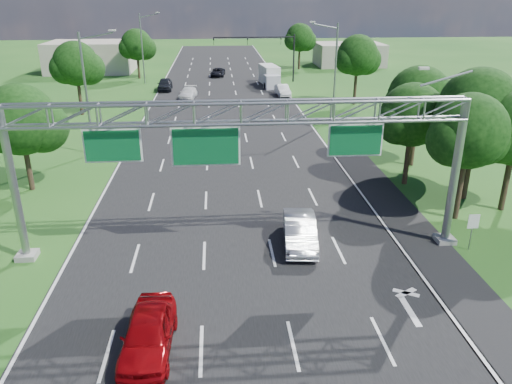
{
  "coord_description": "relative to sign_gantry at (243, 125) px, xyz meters",
  "views": [
    {
      "loc": [
        -0.94,
        -11.75,
        12.96
      ],
      "look_at": [
        1.0,
        12.17,
        3.26
      ],
      "focal_mm": 35.0,
      "sensor_mm": 36.0,
      "label": 1
    }
  ],
  "objects": [
    {
      "name": "ground",
      "position": [
        -0.33,
        18.0,
        -6.89
      ],
      "size": [
        220.0,
        220.0,
        0.0
      ],
      "primitive_type": "plane",
      "color": "#1B4F17",
      "rests_on": "ground"
    },
    {
      "name": "car_queue_c",
      "position": [
        -8.33,
        47.41,
        -6.08
      ],
      "size": [
        2.02,
        4.82,
        1.63
      ],
      "primitive_type": "imported",
      "rotation": [
        0.0,
        0.0,
        0.02
      ],
      "color": "black",
      "rests_on": "ground"
    },
    {
      "name": "red_coupe",
      "position": [
        -4.12,
        -7.81,
        -6.1
      ],
      "size": [
        2.06,
        4.74,
        1.59
      ],
      "primitive_type": "imported",
      "rotation": [
        0.0,
        0.0,
        -0.04
      ],
      "color": "#91060B",
      "rests_on": "ground"
    },
    {
      "name": "regulatory_sign",
      "position": [
        12.07,
        -1.02,
        -5.38
      ],
      "size": [
        0.6,
        0.08,
        2.1
      ],
      "color": "gray",
      "rests_on": "ground"
    },
    {
      "name": "road",
      "position": [
        -0.33,
        18.0,
        -6.89
      ],
      "size": [
        18.0,
        180.0,
        0.02
      ],
      "primitive_type": "cube",
      "color": "black",
      "rests_on": "ground"
    },
    {
      "name": "car_queue_a",
      "position": [
        -4.83,
        41.29,
        -6.21
      ],
      "size": [
        2.49,
        4.91,
        1.37
      ],
      "primitive_type": "imported",
      "rotation": [
        0.0,
        0.0,
        -0.12
      ],
      "color": "silver",
      "rests_on": "ground"
    },
    {
      "name": "road_flare",
      "position": [
        9.87,
        2.0,
        -6.89
      ],
      "size": [
        3.0,
        30.0,
        0.02
      ],
      "primitive_type": "cube",
      "color": "black",
      "rests_on": "ground"
    },
    {
      "name": "sign_gantry",
      "position": [
        0.0,
        0.0,
        0.0
      ],
      "size": [
        23.5,
        1.0,
        9.56
      ],
      "color": "gray",
      "rests_on": "ground"
    },
    {
      "name": "silver_sedan",
      "position": [
        3.08,
        0.39,
        -6.09
      ],
      "size": [
        2.14,
        4.98,
        1.59
      ],
      "primitive_type": "imported",
      "rotation": [
        0.0,
        0.0,
        -0.09
      ],
      "color": "#ACB0B8",
      "rests_on": "ground"
    },
    {
      "name": "streetlight_l_near",
      "position": [
        -11.63,
        18.0,
        -1.31
      ],
      "size": [
        2.97,
        0.22,
        10.16
      ],
      "color": "gray",
      "rests_on": "ground"
    },
    {
      "name": "tree_verge_la",
      "position": [
        -14.25,
        10.04,
        -2.13
      ],
      "size": [
        5.76,
        4.8,
        7.4
      ],
      "color": "#2D2116",
      "rests_on": "ground"
    },
    {
      "name": "tree_cluster_right",
      "position": [
        14.47,
        7.19,
        -1.58
      ],
      "size": [
        9.91,
        14.6,
        8.68
      ],
      "color": "#2D2116",
      "rests_on": "ground"
    },
    {
      "name": "streetlight_r_mid",
      "position": [
        10.97,
        28.0,
        -1.31
      ],
      "size": [
        2.97,
        0.22,
        10.16
      ],
      "color": "gray",
      "rests_on": "ground"
    },
    {
      "name": "building_right",
      "position": [
        23.67,
        70.0,
        -4.89
      ],
      "size": [
        12.0,
        9.0,
        4.0
      ],
      "primitive_type": "cube",
      "color": "#A69C8B",
      "rests_on": "ground"
    },
    {
      "name": "tree_verge_lc",
      "position": [
        -13.25,
        58.04,
        -1.92
      ],
      "size": [
        5.76,
        4.8,
        7.62
      ],
      "color": "#2D2116",
      "rests_on": "ground"
    },
    {
      "name": "traffic_signal",
      "position": [
        7.15,
        53.0,
        -1.72
      ],
      "size": [
        12.21,
        0.24,
        7.0
      ],
      "color": "black",
      "rests_on": "ground"
    },
    {
      "name": "building_left",
      "position": [
        -22.33,
        66.0,
        -4.39
      ],
      "size": [
        14.0,
        10.0,
        5.0
      ],
      "primitive_type": "cube",
      "color": "#A69C8B",
      "rests_on": "ground"
    },
    {
      "name": "box_truck",
      "position": [
        6.74,
        50.06,
        -5.56
      ],
      "size": [
        2.81,
        7.57,
        2.78
      ],
      "rotation": [
        0.0,
        0.0,
        0.13
      ],
      "color": "white",
      "rests_on": "ground"
    },
    {
      "name": "streetlight_l_far",
      "position": [
        -11.63,
        53.0,
        -1.31
      ],
      "size": [
        2.97,
        0.22,
        10.16
      ],
      "color": "gray",
      "rests_on": "ground"
    },
    {
      "name": "tree_verge_rd",
      "position": [
        15.75,
        36.04,
        -1.26
      ],
      "size": [
        5.76,
        4.8,
        8.28
      ],
      "color": "#2D2116",
      "rests_on": "ground"
    },
    {
      "name": "car_queue_d",
      "position": [
        7.61,
        42.23,
        -6.19
      ],
      "size": [
        1.84,
        4.39,
        1.41
      ],
      "primitive_type": "imported",
      "rotation": [
        0.0,
        0.0,
        0.08
      ],
      "color": "white",
      "rests_on": "ground"
    },
    {
      "name": "car_queue_b",
      "position": [
        -0.8,
        59.27,
        -6.26
      ],
      "size": [
        2.57,
        4.75,
        1.27
      ],
      "primitive_type": "imported",
      "rotation": [
        0.0,
        0.0,
        -0.1
      ],
      "color": "black",
      "rests_on": "ground"
    },
    {
      "name": "tree_verge_re",
      "position": [
        13.75,
        66.04,
        -1.7
      ],
      "size": [
        5.76,
        4.8,
        7.84
      ],
      "color": "#2D2116",
      "rests_on": "ground"
    },
    {
      "name": "tree_verge_lb",
      "position": [
        -16.25,
        33.04,
        -1.48
      ],
      "size": [
        5.76,
        4.8,
        8.06
      ],
      "color": "#2D2116",
      "rests_on": "ground"
    }
  ]
}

